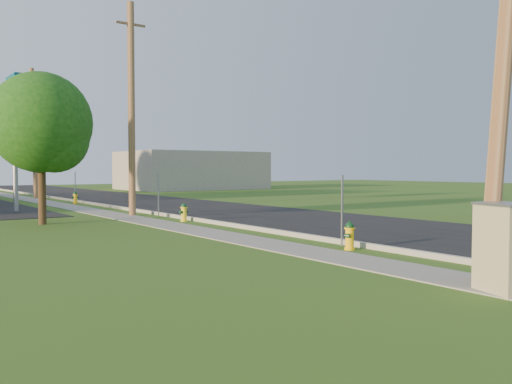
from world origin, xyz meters
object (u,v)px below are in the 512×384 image
at_px(utility_pole_near, 506,31).
at_px(hydrant_near, 350,236).
at_px(price_pylon, 14,104).
at_px(tree_verge, 44,127).
at_px(hydrant_mid, 184,212).
at_px(utility_cabinet, 505,248).
at_px(utility_pole_mid, 131,109).
at_px(hydrant_far, 75,198).
at_px(utility_pole_far, 34,133).

xyz_separation_m(utility_pole_near, hydrant_near, (0.51, 4.56, -4.42)).
height_order(price_pylon, tree_verge, price_pylon).
bearing_deg(hydrant_mid, utility_cabinet, -96.25).
height_order(price_pylon, hydrant_mid, price_pylon).
distance_m(utility_pole_mid, utility_cabinet, 19.10).
height_order(price_pylon, hydrant_near, price_pylon).
bearing_deg(hydrant_far, hydrant_mid, -89.50).
distance_m(hydrant_mid, hydrant_far, 14.00).
distance_m(utility_pole_near, tree_verge, 16.87).
height_order(utility_pole_mid, utility_pole_far, utility_pole_mid).
xyz_separation_m(tree_verge, hydrant_mid, (4.97, -2.11, -3.44)).
bearing_deg(price_pylon, hydrant_near, -76.90).
height_order(utility_pole_far, utility_cabinet, utility_pole_far).
xyz_separation_m(utility_pole_near, price_pylon, (-3.90, 23.50, 0.63)).
bearing_deg(price_pylon, utility_pole_far, 72.67).
bearing_deg(utility_pole_near, utility_cabinet, -147.58).
distance_m(hydrant_mid, utility_cabinet, 14.88).
bearing_deg(utility_pole_far, hydrant_near, -89.08).
relative_size(utility_pole_far, hydrant_mid, 12.18).
relative_size(price_pylon, hydrant_far, 8.58).
distance_m(price_pylon, tree_verge, 7.41).
bearing_deg(hydrant_mid, tree_verge, 156.99).
height_order(utility_pole_mid, hydrant_near, utility_pole_mid).
xyz_separation_m(utility_pole_mid, hydrant_mid, (0.64, -3.83, -4.57)).
distance_m(utility_pole_far, hydrant_far, 9.01).
bearing_deg(tree_verge, utility_cabinet, -78.78).
bearing_deg(hydrant_near, utility_pole_near, -96.34).
relative_size(utility_pole_near, hydrant_near, 12.12).
xyz_separation_m(utility_pole_mid, utility_cabinet, (-0.98, -18.62, -4.16)).
height_order(tree_verge, hydrant_mid, tree_verge).
height_order(utility_pole_near, hydrant_near, utility_pole_near).
bearing_deg(utility_pole_mid, utility_pole_far, 90.00).
relative_size(utility_pole_near, utility_pole_mid, 0.97).
bearing_deg(utility_pole_mid, hydrant_mid, -80.48).
bearing_deg(utility_cabinet, utility_pole_far, 88.47).
bearing_deg(hydrant_far, utility_pole_mid, -92.94).
bearing_deg(hydrant_mid, price_pylon, 115.95).
bearing_deg(tree_verge, utility_pole_near, -75.11).
relative_size(utility_pole_near, utility_pole_far, 1.00).
height_order(utility_pole_far, price_pylon, utility_pole_far).
xyz_separation_m(tree_verge, utility_cabinet, (3.35, -16.90, -3.03)).
height_order(utility_pole_near, tree_verge, utility_pole_near).
bearing_deg(utility_pole_mid, price_pylon, 125.34).
height_order(utility_pole_near, price_pylon, utility_pole_near).
height_order(utility_pole_near, hydrant_mid, utility_pole_near).
relative_size(utility_pole_mid, utility_cabinet, 6.19).
xyz_separation_m(utility_pole_far, hydrant_far, (0.52, -7.84, -4.41)).
relative_size(hydrant_near, hydrant_far, 0.98).
relative_size(utility_pole_mid, hydrant_mid, 12.56).
bearing_deg(utility_pole_far, utility_pole_mid, -90.00).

